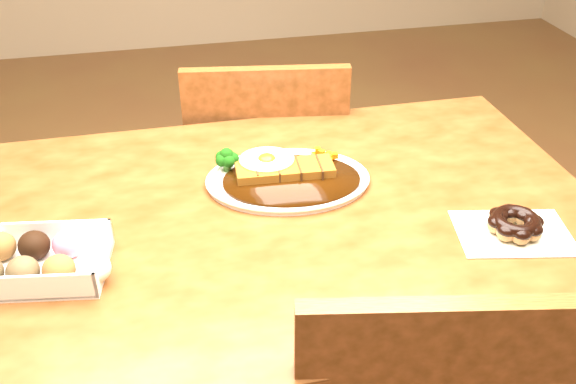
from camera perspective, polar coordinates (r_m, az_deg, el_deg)
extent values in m
cube|color=#45270D|center=(1.21, -0.13, -2.58)|extent=(1.20, 0.80, 0.04)
cylinder|color=#45270D|center=(1.73, -20.71, -8.39)|extent=(0.06, 0.06, 0.71)
cylinder|color=#45270D|center=(1.85, 14.10, -3.83)|extent=(0.06, 0.06, 0.71)
cube|color=#45270D|center=(1.88, -2.00, 0.66)|extent=(0.48, 0.48, 0.04)
cylinder|color=#45270D|center=(2.16, 2.46, -1.81)|extent=(0.04, 0.04, 0.41)
cylinder|color=#45270D|center=(2.15, -6.59, -2.15)|extent=(0.04, 0.04, 0.41)
cylinder|color=#45270D|center=(1.89, 3.54, -7.69)|extent=(0.04, 0.04, 0.41)
cylinder|color=#45270D|center=(1.88, -6.89, -8.11)|extent=(0.04, 0.04, 0.41)
cube|color=#45270D|center=(1.60, -1.90, 4.29)|extent=(0.40, 0.09, 0.40)
ellipsoid|color=white|center=(1.28, -0.01, 1.03)|extent=(0.35, 0.27, 0.01)
ellipsoid|color=black|center=(1.26, 0.32, 1.02)|extent=(0.29, 0.22, 0.01)
cube|color=#6B380C|center=(1.28, -0.29, 1.93)|extent=(0.20, 0.08, 0.02)
ellipsoid|color=white|center=(1.29, -1.90, 2.91)|extent=(0.12, 0.11, 0.01)
ellipsoid|color=#FFB214|center=(1.29, -1.90, 2.95)|extent=(0.04, 0.04, 0.02)
cube|color=white|center=(1.12, -20.66, -5.62)|extent=(0.21, 0.17, 0.05)
ellipsoid|color=black|center=(1.10, -22.51, -6.52)|extent=(0.05, 0.05, 0.05)
ellipsoid|color=brown|center=(1.09, -19.71, -6.52)|extent=(0.05, 0.05, 0.05)
ellipsoid|color=beige|center=(1.07, -16.82, -6.50)|extent=(0.05, 0.05, 0.05)
ellipsoid|color=brown|center=(1.17, -24.24, -4.44)|extent=(0.05, 0.05, 0.05)
ellipsoid|color=black|center=(1.15, -21.64, -4.41)|extent=(0.05, 0.05, 0.05)
ellipsoid|color=pink|center=(1.14, -18.96, -4.38)|extent=(0.05, 0.05, 0.05)
cube|color=silver|center=(1.22, 19.36, -3.45)|extent=(0.22, 0.18, 0.00)
torus|color=olive|center=(1.21, 19.52, -2.77)|extent=(0.11, 0.11, 0.03)
torus|color=black|center=(1.20, 19.59, -2.43)|extent=(0.10, 0.10, 0.02)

